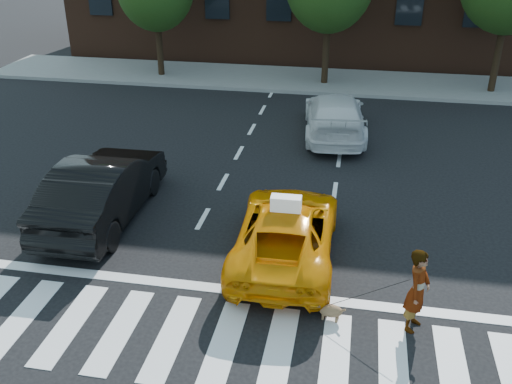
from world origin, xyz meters
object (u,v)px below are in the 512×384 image
woman (418,290)px  dog (328,310)px  black_sedan (103,188)px  taxi (286,231)px  white_suv (335,115)px

woman → dog: (-1.58, -0.05, -0.63)m
black_sedan → taxi: bearing=167.3°
taxi → woman: size_ratio=2.77×
white_suv → woman: bearing=96.1°
white_suv → taxi: bearing=80.0°
dog → woman: bearing=12.9°
white_suv → dog: size_ratio=7.75×
white_suv → dog: (0.51, -9.94, -0.50)m
black_sedan → woman: woman is taller
dog → black_sedan: bearing=163.9°
black_sedan → dog: 6.59m
white_suv → woman: (2.09, -9.89, 0.13)m
taxi → dog: bearing=116.9°
taxi → dog: taxi is taller
black_sedan → white_suv: black_sedan is taller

